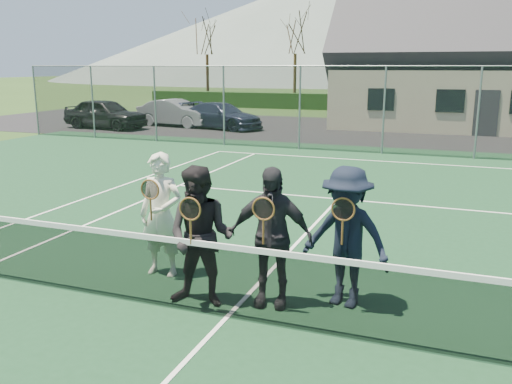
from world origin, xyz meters
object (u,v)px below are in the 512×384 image
Objects in this scene: car_b at (176,113)px; player_a at (161,215)px; player_b at (201,237)px; car_a at (105,114)px; car_c at (221,116)px; player_d at (346,237)px; tennis_net at (226,278)px; player_c at (271,237)px; clubhouse at (500,45)px.

player_a is (9.58, -17.88, 0.25)m from car_b.
player_b is (10.58, -18.61, 0.25)m from car_b.
player_a is at bearing -135.41° from car_a.
player_a reaches higher than car_a.
car_c is 2.42× the size of player_d.
tennis_net is at bearing -141.93° from car_b.
player_d is at bearing 20.12° from player_b.
player_a reaches higher than car_c.
player_b is at bearing 149.92° from tennis_net.
car_b is 21.40m from player_b.
player_b is at bearing -159.08° from player_c.
car_a is at bearing -157.70° from clubhouse.
car_a is at bearing 125.37° from car_c.
player_b reaches higher than car_b.
player_c is at bearing 58.05° from tennis_net.
car_c is (2.63, -0.26, -0.04)m from car_b.
tennis_net is at bearing -99.46° from clubhouse.
player_a is at bearing -144.05° from car_b.
player_c is at bearing -98.84° from clubhouse.
player_a reaches higher than car_b.
player_b is (-0.46, 0.26, 0.38)m from tennis_net.
car_c is 20.18m from player_d.
car_b is 0.94× the size of car_c.
player_c reaches higher than car_b.
player_d is (15.00, -15.83, 0.19)m from car_a.
car_a is 21.15m from player_b.
car_b is 2.27× the size of player_a.
player_b is 1.00× the size of player_c.
clubhouse is at bearing 80.54° from tennis_net.
player_b is at bearing -159.88° from player_d.
player_b is at bearing -36.27° from player_a.
clubhouse reaches higher than player_b.
car_b is at bearing 121.91° from player_c.
player_c is (1.81, -0.42, -0.00)m from player_a.
car_c is 2.42× the size of player_a.
tennis_net is 1.58m from player_d.
player_c reaches higher than car_c.
player_d reaches higher than car_c.
player_d is at bearing 19.37° from player_c.
clubhouse reaches higher than car_c.
player_d reaches higher than car_a.
player_b reaches higher than car_c.
player_c reaches higher than car_a.
car_a reaches higher than car_c.
player_c is at bearing -13.02° from player_a.
player_a is 1.00× the size of player_b.
clubhouse is at bearing 76.67° from player_a.
player_b is (7.95, -18.34, 0.29)m from car_c.
clubhouse is at bearing 81.16° from player_c.
clubhouse is 8.67× the size of player_d.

